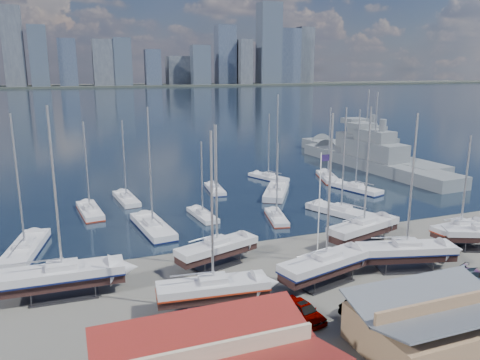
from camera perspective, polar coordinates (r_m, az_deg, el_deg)
name	(u,v)px	position (r m, az deg, el deg)	size (l,w,h in m)	color
ground	(327,268)	(52.58, 10.58, -10.47)	(1400.00, 1400.00, 0.00)	#605E59
water	(100,100)	(352.40, -16.75, 9.32)	(1400.00, 600.00, 0.40)	#1B273E
far_shore	(82,86)	(611.69, -18.66, 10.77)	(1400.00, 80.00, 2.20)	#2D332D
skyline	(73,54)	(605.12, -19.67, 14.28)	(639.14, 43.80, 107.69)	#475166
shed_grey	(438,322)	(40.35, 22.97, -15.69)	(12.60, 8.40, 4.17)	#8C6B4C
sailboat_cradle_0	(63,276)	(47.72, -20.78, -10.84)	(11.34, 3.50, 18.02)	#2D2D33
sailboat_cradle_1	(213,289)	(42.59, -3.30, -13.09)	(10.24, 3.89, 16.13)	#2D2D33
sailboat_cradle_2	(217,248)	(51.48, -2.80, -8.30)	(9.84, 5.42, 15.51)	#2D2D33
sailboat_cradle_3	(326,264)	(48.13, 10.45, -10.01)	(11.01, 5.51, 17.06)	#2D2D33
sailboat_cradle_4	(364,228)	(59.46, 14.83, -5.66)	(10.77, 5.68, 16.86)	#2D2D33
sailboat_cradle_5	(406,251)	(53.49, 19.57, -8.18)	(10.83, 5.54, 16.79)	#2D2D33
sailboat_cradle_6	(460,228)	(64.03, 25.29, -5.33)	(8.36, 3.00, 13.45)	#2D2D33
sailboat_moored_0	(26,251)	(60.87, -24.68, -7.83)	(5.47, 11.87, 17.13)	black
sailboat_moored_1	(90,212)	(73.42, -17.81, -3.72)	(3.70, 9.87, 14.41)	black
sailboat_moored_2	(126,200)	(78.53, -13.68, -2.34)	(3.52, 9.44, 13.92)	black
sailboat_moored_3	(153,228)	(63.94, -10.58, -5.81)	(4.51, 11.79, 17.19)	black
sailboat_moored_4	(203,215)	(68.36, -4.58, -4.33)	(2.92, 7.93, 11.70)	black
sailboat_moored_5	(215,190)	(82.77, -3.07, -1.18)	(3.14, 8.55, 12.50)	black
sailboat_moored_6	(276,218)	(67.38, 4.47, -4.61)	(3.92, 8.08, 11.64)	black
sailboat_moored_7	(276,193)	(80.73, 4.44, -1.57)	(9.00, 11.81, 17.85)	black
sailboat_moored_8	(268,178)	(91.70, 3.47, 0.25)	(5.75, 9.26, 13.42)	black
sailboat_moored_9	(341,213)	(70.93, 12.22, -3.95)	(7.07, 11.32, 16.59)	black
sailboat_moored_10	(355,189)	(85.46, 13.89, -1.10)	(5.74, 10.47, 15.08)	black
sailboat_moored_11	(328,178)	(93.16, 10.64, 0.25)	(5.66, 10.17, 14.65)	black
naval_ship_east	(373,161)	(105.27, 15.91, 2.21)	(9.84, 44.73, 17.99)	slate
naval_ship_west	(365,154)	(114.34, 14.98, 3.12)	(9.38, 46.05, 18.12)	slate
car_a	(303,310)	(42.11, 7.74, -15.48)	(1.90, 4.73, 1.61)	gray
car_b	(365,305)	(43.99, 15.04, -14.50)	(1.72, 4.93, 1.62)	gray
car_c	(439,301)	(47.08, 23.09, -13.47)	(2.11, 4.57, 1.27)	gray
flagpole	(320,198)	(52.92, 9.75, -2.19)	(1.08, 0.12, 12.19)	white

